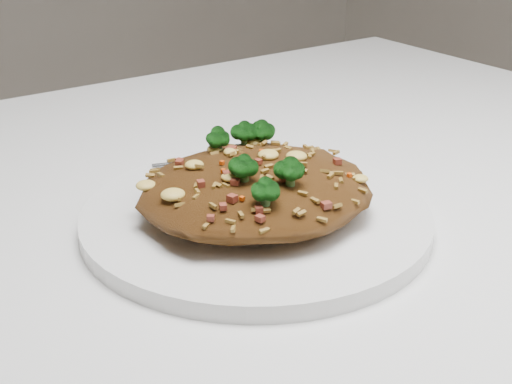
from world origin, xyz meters
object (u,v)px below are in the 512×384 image
(plate, at_px, (256,217))
(fork, at_px, (248,159))
(fried_rice, at_px, (256,180))
(dining_table, at_px, (193,295))

(plate, distance_m, fork, 0.10)
(plate, bearing_deg, fried_rice, 64.34)
(fried_rice, bearing_deg, plate, -115.66)
(dining_table, relative_size, fried_rice, 6.32)
(plate, xyz_separation_m, fork, (0.05, 0.09, 0.01))
(dining_table, relative_size, plate, 4.27)
(dining_table, height_order, fried_rice, fried_rice)
(dining_table, relative_size, fork, 7.63)
(dining_table, xyz_separation_m, fork, (0.08, 0.03, 0.11))
(plate, relative_size, fried_rice, 1.48)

